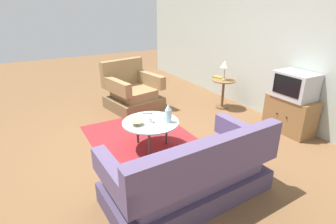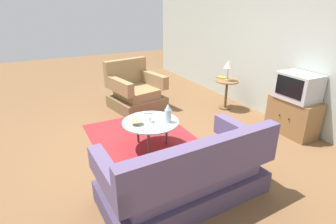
{
  "view_description": "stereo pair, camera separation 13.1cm",
  "coord_description": "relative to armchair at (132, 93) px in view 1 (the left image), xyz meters",
  "views": [
    {
      "loc": [
        3.3,
        -1.56,
        2.02
      ],
      "look_at": [
        0.17,
        0.22,
        0.55
      ],
      "focal_mm": 28.65,
      "sensor_mm": 36.0,
      "label": 1
    },
    {
      "loc": [
        3.36,
        -1.45,
        2.02
      ],
      "look_at": [
        0.17,
        0.22,
        0.55
      ],
      "focal_mm": 28.65,
      "sensor_mm": 36.0,
      "label": 2
    }
  ],
  "objects": [
    {
      "name": "couch",
      "position": [
        2.92,
        -0.53,
        -0.03
      ],
      "size": [
        0.96,
        1.84,
        0.86
      ],
      "rotation": [
        0.0,
        0.0,
        1.61
      ],
      "color": "#4B3E5C",
      "rests_on": "ground"
    },
    {
      "name": "tv_remote_dark",
      "position": [
        1.68,
        -0.12,
        0.12
      ],
      "size": [
        0.15,
        0.15,
        0.02
      ],
      "rotation": [
        0.0,
        0.0,
        5.48
      ],
      "color": "black",
      "rests_on": "coffee_table"
    },
    {
      "name": "tv_stand",
      "position": [
        2.34,
        1.86,
        -0.02
      ],
      "size": [
        0.77,
        0.43,
        0.59
      ],
      "color": "olive",
      "rests_on": "ground"
    },
    {
      "name": "vase",
      "position": [
        1.84,
        -0.19,
        0.24
      ],
      "size": [
        0.1,
        0.1,
        0.28
      ],
      "color": "silver",
      "rests_on": "coffee_table"
    },
    {
      "name": "ground_plane",
      "position": [
        1.6,
        -0.38,
        -0.32
      ],
      "size": [
        16.0,
        16.0,
        0.0
      ],
      "primitive_type": "plane",
      "color": "brown"
    },
    {
      "name": "mug",
      "position": [
        1.72,
        -0.41,
        0.14
      ],
      "size": [
        0.11,
        0.07,
        0.08
      ],
      "color": "white",
      "rests_on": "coffee_table"
    },
    {
      "name": "table_lamp",
      "position": [
        0.94,
        1.61,
        0.59
      ],
      "size": [
        0.2,
        0.2,
        0.4
      ],
      "color": "#9E937A",
      "rests_on": "side_table"
    },
    {
      "name": "back_wall",
      "position": [
        1.6,
        2.16,
        1.03
      ],
      "size": [
        9.0,
        0.12,
        2.7
      ],
      "primitive_type": "cube",
      "color": "#B2BCB2",
      "rests_on": "ground"
    },
    {
      "name": "tv_remote_silver",
      "position": [
        1.41,
        -0.31,
        0.12
      ],
      "size": [
        0.1,
        0.15,
        0.02
      ],
      "rotation": [
        0.0,
        0.0,
        1.11
      ],
      "color": "#B2B2B7",
      "rests_on": "coffee_table"
    },
    {
      "name": "bowl",
      "position": [
        1.71,
        -0.63,
        0.13
      ],
      "size": [
        0.18,
        0.18,
        0.06
      ],
      "color": "tan",
      "rests_on": "coffee_table"
    },
    {
      "name": "area_rug",
      "position": [
        1.7,
        -0.41,
        -0.32
      ],
      "size": [
        2.54,
        1.55,
        0.0
      ],
      "primitive_type": "cube",
      "color": "maroon",
      "rests_on": "ground"
    },
    {
      "name": "television",
      "position": [
        2.34,
        1.86,
        0.49
      ],
      "size": [
        0.59,
        0.46,
        0.42
      ],
      "color": "#B7B7BC",
      "rests_on": "tv_stand"
    },
    {
      "name": "side_table",
      "position": [
        0.93,
        1.61,
        0.1
      ],
      "size": [
        0.46,
        0.46,
        0.59
      ],
      "color": "olive",
      "rests_on": "ground"
    },
    {
      "name": "coffee_table",
      "position": [
        1.7,
        -0.41,
        0.07
      ],
      "size": [
        0.82,
        0.82,
        0.42
      ],
      "color": "#B2C6C1",
      "rests_on": "ground"
    },
    {
      "name": "book",
      "position": [
        0.75,
        1.62,
        0.29
      ],
      "size": [
        0.24,
        0.19,
        0.03
      ],
      "rotation": [
        0.0,
        0.0,
        0.29
      ],
      "color": "olive",
      "rests_on": "side_table"
    },
    {
      "name": "armchair",
      "position": [
        0.0,
        0.0,
        0.0
      ],
      "size": [
        1.09,
        1.1,
        0.95
      ],
      "rotation": [
        0.0,
        0.0,
        -1.38
      ],
      "color": "brown",
      "rests_on": "ground"
    }
  ]
}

